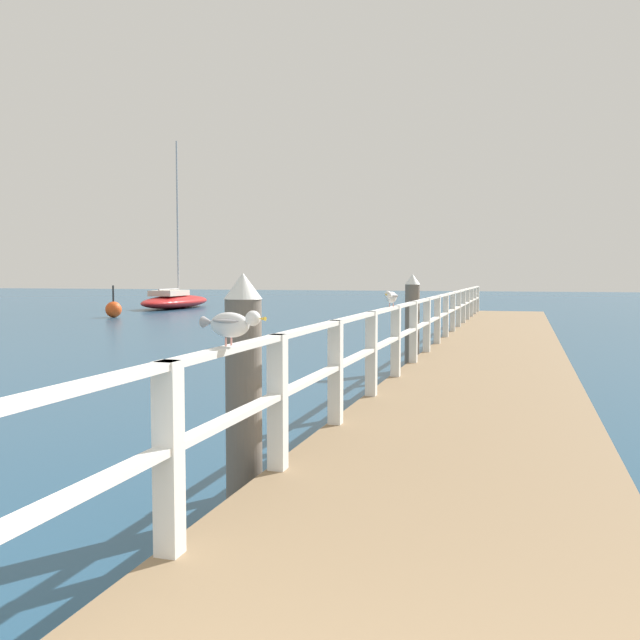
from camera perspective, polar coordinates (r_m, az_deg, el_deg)
The scene contains 8 objects.
pier_deck at distance 14.26m, azimuth 14.20°, elevation -2.95°, with size 2.48×27.00×0.47m, color #846B4C.
pier_railing at distance 14.27m, azimuth 9.59°, elevation 0.50°, with size 0.12×25.52×0.97m.
dock_piling_near at distance 5.40m, azimuth -6.26°, elevation -6.03°, with size 0.29×0.29×1.88m.
dock_piling_far at distance 13.50m, azimuth 7.56°, elevation -0.19°, with size 0.29×0.29×1.88m.
seagull_foreground at distance 4.15m, azimuth -7.31°, elevation -0.28°, with size 0.47×0.23×0.21m.
seagull_background at distance 9.19m, azimuth 5.84°, elevation 1.91°, with size 0.19×0.48×0.21m.
boat_1 at distance 39.59m, azimuth -11.76°, elevation 1.57°, with size 2.85×7.38×9.28m.
channel_buoy at distance 31.64m, azimuth -16.55°, elevation 0.85°, with size 0.70×0.70×1.40m.
Camera 1 is at (0.51, -0.65, 1.86)m, focal length 39.09 mm.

